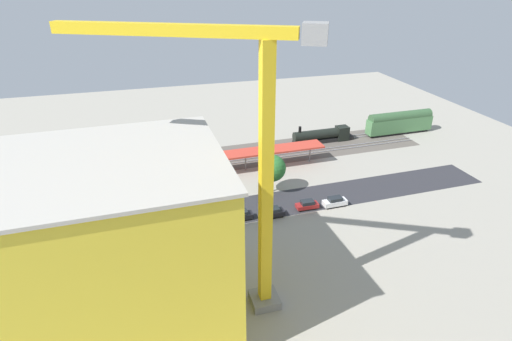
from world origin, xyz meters
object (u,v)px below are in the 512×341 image
(tower_crane, at_px, (244,156))
(street_tree_0, at_px, (272,168))
(parked_car_0, at_px, (335,202))
(box_truck_1, at_px, (76,242))
(parked_car_4, at_px, (204,222))
(construction_building, at_px, (79,254))
(parked_car_1, at_px, (307,205))
(parked_car_2, at_px, (273,213))
(street_tree_2, at_px, (99,191))
(platform_canopy_near, at_px, (211,157))
(parked_car_5, at_px, (168,229))
(traffic_light, at_px, (51,232))
(parked_car_3, at_px, (240,216))
(street_tree_1, at_px, (10,203))
(box_truck_0, at_px, (71,245))
(passenger_coach, at_px, (400,122))
(parked_car_7, at_px, (85,241))
(freight_coach_far, at_px, (145,160))
(parked_car_6, at_px, (124,235))
(locomotive, at_px, (324,136))

(tower_crane, distance_m, street_tree_0, 34.22)
(parked_car_0, bearing_deg, box_truck_1, 1.45)
(parked_car_4, height_order, construction_building, construction_building)
(parked_car_1, distance_m, parked_car_2, 6.93)
(parked_car_4, height_order, street_tree_2, street_tree_2)
(platform_canopy_near, distance_m, parked_car_1, 23.71)
(parked_car_1, bearing_deg, parked_car_5, 1.72)
(parked_car_2, bearing_deg, traffic_light, 1.08)
(parked_car_4, bearing_deg, parked_car_3, -177.88)
(street_tree_1, xyz_separation_m, street_tree_2, (-14.19, -0.02, 0.11))
(street_tree_2, height_order, traffic_light, street_tree_2)
(parked_car_0, bearing_deg, parked_car_3, -1.30)
(tower_crane, bearing_deg, parked_car_1, -130.83)
(tower_crane, bearing_deg, street_tree_0, -114.65)
(parked_car_2, distance_m, street_tree_0, 10.19)
(box_truck_0, bearing_deg, construction_building, 104.80)
(passenger_coach, height_order, box_truck_1, passenger_coach)
(parked_car_1, distance_m, street_tree_2, 37.20)
(parked_car_5, distance_m, parked_car_7, 13.09)
(parked_car_1, relative_size, construction_building, 0.13)
(street_tree_0, bearing_deg, box_truck_0, 15.90)
(parked_car_0, relative_size, parked_car_3, 1.04)
(freight_coach_far, bearing_deg, platform_canopy_near, 161.34)
(parked_car_6, xyz_separation_m, construction_building, (3.48, 17.54, 9.95))
(parked_car_1, distance_m, parked_car_4, 19.13)
(parked_car_1, relative_size, traffic_light, 0.69)
(box_truck_1, bearing_deg, street_tree_1, -43.32)
(passenger_coach, bearing_deg, street_tree_2, 15.35)
(parked_car_2, xyz_separation_m, tower_crane, (9.84, 18.59, 20.42))
(locomotive, relative_size, street_tree_1, 2.39)
(parked_car_0, bearing_deg, parked_car_6, -0.18)
(locomotive, height_order, construction_building, construction_building)
(parked_car_7, bearing_deg, parked_car_1, -179.47)
(freight_coach_far, height_order, street_tree_0, street_tree_0)
(parked_car_1, distance_m, box_truck_1, 39.43)
(parked_car_4, xyz_separation_m, parked_car_7, (19.23, 0.01, 0.05))
(platform_canopy_near, height_order, parked_car_6, platform_canopy_near)
(box_truck_0, bearing_deg, parked_car_4, -175.04)
(parked_car_5, distance_m, box_truck_0, 14.84)
(parked_car_6, distance_m, parked_car_7, 5.99)
(freight_coach_far, bearing_deg, box_truck_0, 64.08)
(parked_car_5, bearing_deg, street_tree_1, -20.46)
(platform_canopy_near, height_order, parked_car_0, platform_canopy_near)
(street_tree_1, height_order, street_tree_2, street_tree_2)
(freight_coach_far, relative_size, construction_building, 0.58)
(parked_car_0, height_order, parked_car_2, parked_car_0)
(parked_car_6, height_order, traffic_light, traffic_light)
(tower_crane, xyz_separation_m, street_tree_0, (-12.58, -27.42, -16.14))
(parked_car_3, height_order, parked_car_7, parked_car_7)
(parked_car_0, xyz_separation_m, street_tree_2, (41.31, -9.07, 3.82))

